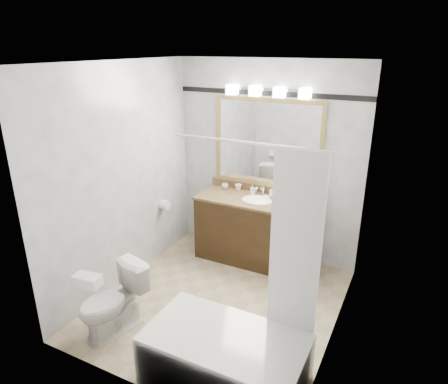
% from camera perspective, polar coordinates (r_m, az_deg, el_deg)
% --- Properties ---
extents(room, '(2.42, 2.62, 2.52)m').
position_cam_1_polar(room, '(3.91, -0.71, -0.53)').
color(room, tan).
rests_on(room, ground).
extents(vanity, '(1.53, 0.58, 0.97)m').
position_cam_1_polar(vanity, '(5.08, 4.65, -5.38)').
color(vanity, black).
rests_on(vanity, ground).
extents(mirror, '(1.40, 0.04, 1.10)m').
position_cam_1_polar(mirror, '(4.96, 6.18, 6.91)').
color(mirror, '#A98D4C').
rests_on(mirror, room).
extents(vanity_light_bar, '(1.02, 0.14, 0.12)m').
position_cam_1_polar(vanity_light_bar, '(4.80, 6.23, 14.14)').
color(vanity_light_bar, silver).
rests_on(vanity_light_bar, room).
extents(accent_stripe, '(2.40, 0.01, 0.06)m').
position_cam_1_polar(accent_stripe, '(4.87, 6.50, 13.82)').
color(accent_stripe, black).
rests_on(accent_stripe, room).
extents(bathtub, '(1.30, 0.75, 1.96)m').
position_cam_1_polar(bathtub, '(3.52, 0.71, -21.90)').
color(bathtub, white).
rests_on(bathtub, ground).
extents(tp_roll, '(0.11, 0.12, 0.12)m').
position_cam_1_polar(tp_roll, '(5.20, -8.48, -1.82)').
color(tp_roll, white).
rests_on(tp_roll, room).
extents(toilet, '(0.54, 0.74, 0.68)m').
position_cam_1_polar(toilet, '(4.09, -15.66, -14.85)').
color(toilet, white).
rests_on(toilet, ground).
extents(tissue_box, '(0.25, 0.16, 0.10)m').
position_cam_1_polar(tissue_box, '(3.73, -18.91, -11.85)').
color(tissue_box, white).
rests_on(tissue_box, toilet).
extents(coffee_maker, '(0.19, 0.23, 0.36)m').
position_cam_1_polar(coffee_maker, '(4.68, 11.52, -0.15)').
color(coffee_maker, black).
rests_on(coffee_maker, vanity).
extents(cup_left, '(0.11, 0.11, 0.07)m').
position_cam_1_polar(cup_left, '(5.27, 0.13, 0.85)').
color(cup_left, white).
rests_on(cup_left, vanity).
extents(cup_right, '(0.10, 0.10, 0.08)m').
position_cam_1_polar(cup_right, '(5.21, 2.05, 0.67)').
color(cup_right, white).
rests_on(cup_right, vanity).
extents(soap_bottle_a, '(0.07, 0.07, 0.12)m').
position_cam_1_polar(soap_bottle_a, '(5.08, 4.10, 0.33)').
color(soap_bottle_a, white).
rests_on(soap_bottle_a, vanity).
extents(soap_bottle_b, '(0.08, 0.08, 0.09)m').
position_cam_1_polar(soap_bottle_b, '(4.99, 6.82, -0.33)').
color(soap_bottle_b, white).
rests_on(soap_bottle_b, vanity).
extents(soap_bar, '(0.08, 0.06, 0.02)m').
position_cam_1_polar(soap_bar, '(4.99, 6.07, -0.67)').
color(soap_bar, beige).
rests_on(soap_bar, vanity).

